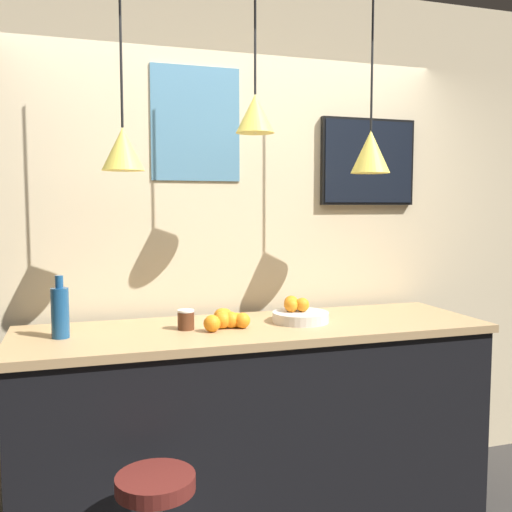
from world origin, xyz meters
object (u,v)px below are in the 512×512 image
at_px(fruit_bowl, 299,314).
at_px(spread_jar, 186,320).
at_px(juice_bottle, 60,312).
at_px(mounted_tv, 368,162).

distance_m(fruit_bowl, spread_jar, 0.59).
height_order(juice_bottle, mounted_tv, mounted_tv).
bearing_deg(fruit_bowl, juice_bottle, -179.61).
relative_size(spread_jar, mounted_tv, 0.16).
height_order(fruit_bowl, mounted_tv, mounted_tv).
bearing_deg(spread_jar, juice_bottle, 180.00).
bearing_deg(spread_jar, mounted_tv, 18.55).
bearing_deg(fruit_bowl, mounted_tv, 33.16).
bearing_deg(mounted_tv, spread_jar, -161.45).
relative_size(juice_bottle, spread_jar, 2.95).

